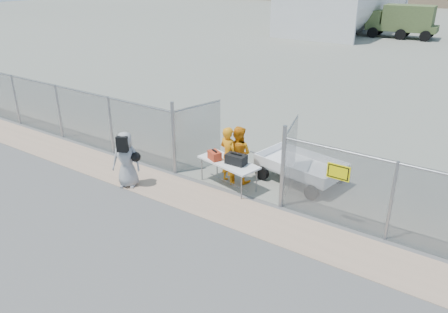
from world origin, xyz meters
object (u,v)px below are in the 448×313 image
Objects in this scene: folding_table at (229,174)px; visitor at (126,160)px; utility_trailer at (300,169)px; security_worker_left at (228,155)px; security_worker_right at (238,154)px.

folding_table is 1.11× the size of visitor.
folding_table is 2.35m from utility_trailer.
utility_trailer is (1.89, 1.36, -0.52)m from security_worker_left.
visitor is 0.51× the size of utility_trailer.
security_worker_left is at bearing 136.88° from folding_table.
visitor reaches higher than utility_trailer.
security_worker_right is at bearing -112.41° from security_worker_left.
visitor is at bearing 52.02° from security_worker_left.
security_worker_right is (0.03, 0.50, 0.51)m from folding_table.
security_worker_left is 0.33m from security_worker_right.
security_worker_right reaches higher than folding_table.
utility_trailer is (4.39, 3.36, -0.48)m from visitor.
security_worker_right reaches higher than utility_trailer.
visitor is (-2.66, -1.77, 0.48)m from folding_table.
utility_trailer is at bearing 54.60° from folding_table.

